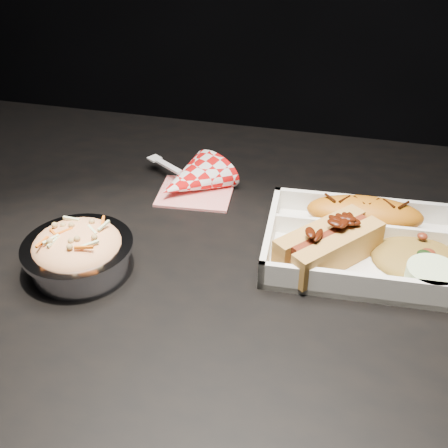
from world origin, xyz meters
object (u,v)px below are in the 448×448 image
(hotdog, at_px, (329,243))
(napkin_fork, at_px, (191,181))
(foil_coleslaw_cup, at_px, (78,251))
(fried_pastry, at_px, (365,213))
(food_tray, at_px, (363,249))
(dining_table, at_px, (236,309))

(hotdog, bearing_deg, napkin_fork, 98.46)
(hotdog, xyz_separation_m, foil_coleslaw_cup, (-0.30, -0.09, -0.00))
(fried_pastry, height_order, foil_coleslaw_cup, foil_coleslaw_cup)
(hotdog, height_order, napkin_fork, napkin_fork)
(food_tray, xyz_separation_m, hotdog, (-0.04, -0.03, 0.02))
(foil_coleslaw_cup, bearing_deg, napkin_fork, 70.23)
(fried_pastry, relative_size, foil_coleslaw_cup, 1.15)
(fried_pastry, height_order, hotdog, hotdog)
(foil_coleslaw_cup, relative_size, napkin_fork, 0.85)
(fried_pastry, relative_size, napkin_fork, 0.98)
(food_tray, height_order, fried_pastry, fried_pastry)
(hotdog, distance_m, napkin_fork, 0.26)
(napkin_fork, bearing_deg, food_tray, 11.36)
(fried_pastry, bearing_deg, food_tray, -86.84)
(dining_table, xyz_separation_m, foil_coleslaw_cup, (-0.18, -0.07, 0.12))
(food_tray, distance_m, napkin_fork, 0.28)
(fried_pastry, xyz_separation_m, hotdog, (-0.04, -0.08, 0.00))
(food_tray, bearing_deg, dining_table, -167.76)
(foil_coleslaw_cup, bearing_deg, hotdog, 16.01)
(dining_table, distance_m, food_tray, 0.19)
(hotdog, bearing_deg, fried_pastry, 14.06)
(food_tray, xyz_separation_m, napkin_fork, (-0.26, 0.10, 0.01))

